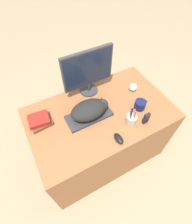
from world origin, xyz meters
TOP-DOWN VIEW (x-y plane):
  - ground_plane at (0.00, 0.00)m, footprint 12.00×12.00m
  - desk at (0.00, 0.39)m, footprint 1.27×0.78m
  - keyboard at (-0.11, 0.40)m, footprint 0.39×0.18m
  - cat at (-0.09, 0.40)m, footprint 0.34×0.20m
  - monitor at (0.03, 0.68)m, footprint 0.47×0.17m
  - computer_mouse at (-0.01, 0.09)m, footprint 0.06×0.11m
  - coffee_mug at (0.33, 0.27)m, footprint 0.13×0.10m
  - pen_cup at (0.17, 0.17)m, footprint 0.09×0.09m
  - baseball at (0.41, 0.48)m, footprint 0.08×0.08m
  - phone at (0.27, 0.12)m, footprint 0.05×0.03m
  - book_stack at (-0.50, 0.54)m, footprint 0.19×0.18m

SIDE VIEW (x-z plane):
  - ground_plane at x=0.00m, z-range 0.00..0.00m
  - desk at x=0.00m, z-range 0.00..0.75m
  - keyboard at x=-0.11m, z-range 0.75..0.78m
  - computer_mouse at x=-0.01m, z-range 0.75..0.80m
  - book_stack at x=-0.50m, z-range 0.75..0.82m
  - baseball at x=0.41m, z-range 0.75..0.83m
  - coffee_mug at x=0.33m, z-range 0.75..0.83m
  - pen_cup at x=0.17m, z-range 0.70..0.90m
  - phone at x=0.27m, z-range 0.75..0.87m
  - cat at x=-0.09m, z-range 0.78..0.91m
  - monitor at x=0.03m, z-range 0.78..1.22m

